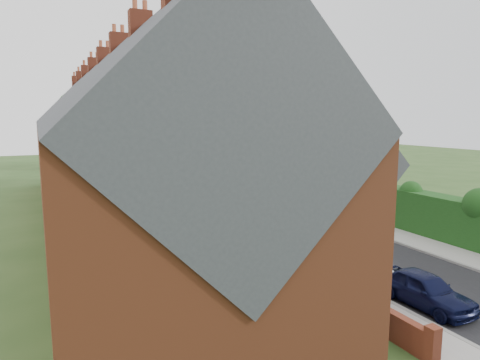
% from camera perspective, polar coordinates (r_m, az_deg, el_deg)
% --- Properties ---
extents(ground, '(140.00, 140.00, 0.00)m').
position_cam_1_polar(ground, '(24.29, 14.35, -8.38)').
color(ground, '#2D4C1E').
rests_on(ground, ground).
extents(road, '(6.00, 58.00, 0.02)m').
position_cam_1_polar(road, '(32.98, 1.39, -3.68)').
color(road, black).
rests_on(road, ground).
extents(pavement_hedge_side, '(2.20, 58.00, 0.12)m').
position_cam_1_polar(pavement_hedge_side, '(34.97, 7.41, -2.98)').
color(pavement_hedge_side, gray).
rests_on(pavement_hedge_side, ground).
extents(pavement_house_side, '(1.70, 58.00, 0.12)m').
position_cam_1_polar(pavement_house_side, '(31.46, -4.90, -4.21)').
color(pavement_house_side, gray).
rests_on(pavement_house_side, ground).
extents(kerb_hedge_side, '(0.18, 58.00, 0.13)m').
position_cam_1_polar(kerb_hedge_side, '(34.42, 5.94, -3.12)').
color(kerb_hedge_side, gray).
rests_on(kerb_hedge_side, ground).
extents(kerb_house_side, '(0.18, 58.00, 0.13)m').
position_cam_1_polar(kerb_house_side, '(31.74, -3.55, -4.07)').
color(kerb_house_side, gray).
rests_on(kerb_house_side, ground).
extents(hedge, '(2.10, 58.00, 2.85)m').
position_cam_1_polar(hedge, '(35.70, 9.89, -0.29)').
color(hedge, '#163B13').
rests_on(hedge, ground).
extents(terrace_row, '(9.05, 40.50, 11.50)m').
position_cam_1_polar(terrace_row, '(28.20, -16.80, 3.09)').
color(terrace_row, brown).
rests_on(terrace_row, ground).
extents(garden_wall_row, '(0.35, 40.35, 1.10)m').
position_cam_1_polar(garden_wall_row, '(30.13, -6.03, -4.01)').
color(garden_wall_row, maroon).
rests_on(garden_wall_row, ground).
extents(lamppost, '(0.32, 0.32, 5.16)m').
position_cam_1_polar(lamppost, '(28.76, 14.74, 0.91)').
color(lamppost, black).
rests_on(lamppost, ground).
extents(tree_far_left, '(7.14, 6.80, 9.29)m').
position_cam_1_polar(tree_far_left, '(59.20, -13.37, 6.98)').
color(tree_far_left, '#332316').
rests_on(tree_far_left, ground).
extents(tree_far_right, '(7.98, 7.60, 10.31)m').
position_cam_1_polar(tree_far_right, '(62.65, -8.32, 7.74)').
color(tree_far_right, '#332316').
rests_on(tree_far_right, ground).
extents(tree_far_back, '(8.40, 8.00, 10.82)m').
position_cam_1_polar(tree_far_back, '(61.22, -19.48, 7.62)').
color(tree_far_back, '#332316').
rests_on(tree_far_back, ground).
extents(car_navy, '(1.64, 3.81, 1.28)m').
position_cam_1_polar(car_navy, '(17.52, 23.41, -13.23)').
color(car_navy, black).
rests_on(car_navy, ground).
extents(car_silver_a, '(2.31, 4.41, 1.38)m').
position_cam_1_polar(car_silver_a, '(19.27, 15.25, -10.68)').
color(car_silver_a, silver).
rests_on(car_silver_a, ground).
extents(car_silver_b, '(3.74, 5.98, 1.54)m').
position_cam_1_polar(car_silver_b, '(26.70, 3.27, -4.90)').
color(car_silver_b, silver).
rests_on(car_silver_b, ground).
extents(car_white, '(2.39, 5.25, 1.49)m').
position_cam_1_polar(car_white, '(29.70, -0.88, -3.58)').
color(car_white, silver).
rests_on(car_white, ground).
extents(car_green, '(2.03, 4.37, 1.45)m').
position_cam_1_polar(car_green, '(33.42, -3.03, -2.28)').
color(car_green, '#0F331F').
rests_on(car_green, ground).
extents(car_red, '(1.41, 3.96, 1.30)m').
position_cam_1_polar(car_red, '(40.07, -5.82, -0.65)').
color(car_red, maroon).
rests_on(car_red, ground).
extents(car_beige, '(2.60, 4.94, 1.32)m').
position_cam_1_polar(car_beige, '(46.76, -10.21, 0.57)').
color(car_beige, tan).
rests_on(car_beige, ground).
extents(car_grey, '(3.16, 5.47, 1.49)m').
position_cam_1_polar(car_grey, '(49.46, -9.39, 1.10)').
color(car_grey, '#56595E').
rests_on(car_grey, ground).
extents(car_black, '(2.64, 4.47, 1.43)m').
position_cam_1_polar(car_black, '(54.83, -11.01, 1.73)').
color(car_black, black).
rests_on(car_black, ground).
extents(horse, '(1.06, 1.79, 1.42)m').
position_cam_1_polar(horse, '(35.99, -1.19, -1.53)').
color(horse, '#572F20').
rests_on(horse, ground).
extents(horse_cart, '(1.38, 3.04, 2.19)m').
position_cam_1_polar(horse_cart, '(37.55, -2.33, -0.28)').
color(horse_cart, black).
rests_on(horse_cart, ground).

